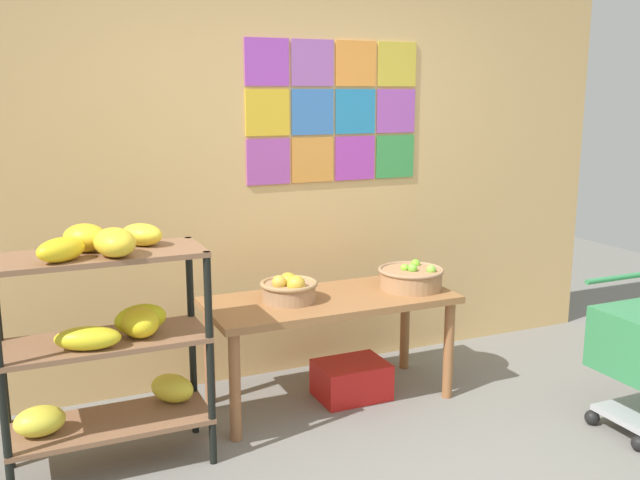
{
  "coord_description": "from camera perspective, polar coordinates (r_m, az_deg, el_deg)",
  "views": [
    {
      "loc": [
        -1.56,
        -2.18,
        1.77
      ],
      "look_at": [
        -0.06,
        1.21,
        0.99
      ],
      "focal_mm": 39.58,
      "sensor_mm": 36.0,
      "label": 1
    }
  ],
  "objects": [
    {
      "name": "banana_shelf_unit",
      "position": [
        3.43,
        -16.71,
        -6.79
      ],
      "size": [
        0.93,
        0.46,
        1.19
      ],
      "color": "black",
      "rests_on": "ground"
    },
    {
      "name": "produce_crate_under_table",
      "position": [
        4.24,
        2.55,
        -11.21
      ],
      "size": [
        0.41,
        0.31,
        0.21
      ],
      "primitive_type": "cube",
      "color": "red",
      "rests_on": "ground"
    },
    {
      "name": "display_table",
      "position": [
        4.05,
        0.82,
        -5.72
      ],
      "size": [
        1.42,
        0.62,
        0.63
      ],
      "color": "#946238",
      "rests_on": "ground"
    },
    {
      "name": "fruit_basket_back_right",
      "position": [
        4.21,
        7.37,
        -3.01
      ],
      "size": [
        0.39,
        0.39,
        0.16
      ],
      "color": "#A97B52",
      "rests_on": "display_table"
    },
    {
      "name": "fruit_basket_left",
      "position": [
        3.93,
        -2.52,
        -3.92
      ],
      "size": [
        0.32,
        0.32,
        0.16
      ],
      "color": "#A67C58",
      "rests_on": "display_table"
    },
    {
      "name": "back_wall_with_art",
      "position": [
        4.37,
        -2.86,
        6.43
      ],
      "size": [
        4.72,
        0.07,
        2.7
      ],
      "color": "tan",
      "rests_on": "ground"
    }
  ]
}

